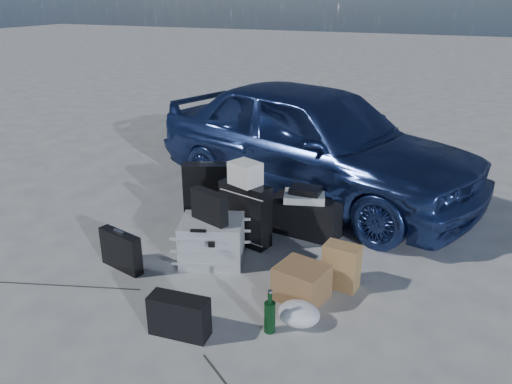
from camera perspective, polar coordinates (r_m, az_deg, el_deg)
ground at (r=4.31m, az=-4.03°, el=-11.46°), size 60.00×60.00×0.00m
car at (r=6.10m, az=6.49°, el=5.91°), size 4.44×2.87×1.41m
pelican_case at (r=4.70m, az=-5.04°, el=-5.56°), size 0.69×0.63×0.41m
laptop_bag at (r=4.54m, az=-5.37°, el=-1.66°), size 0.40×0.22×0.29m
briefcase at (r=4.73m, az=-15.18°, el=-6.47°), size 0.48×0.21×0.36m
suitcase_left at (r=5.47m, az=-5.59°, el=-0.08°), size 0.54×0.38×0.66m
suitcase_right at (r=4.97m, az=-1.21°, el=-2.49°), size 0.56×0.31×0.63m
white_carton at (r=4.80m, az=-1.23°, el=2.15°), size 0.34×0.31×0.22m
duffel_bag at (r=5.23m, az=5.62°, el=-2.85°), size 0.78×0.41×0.37m
flat_box_white at (r=5.15m, az=5.55°, el=-0.53°), size 0.48×0.42×0.07m
flat_box_black at (r=5.14m, az=5.70°, el=0.21°), size 0.31×0.23×0.07m
kraft_bag at (r=4.35m, az=9.73°, el=-8.36°), size 0.32×0.21×0.40m
cardboard_box at (r=4.18m, az=5.24°, el=-10.25°), size 0.45×0.42×0.29m
plastic_bag at (r=3.92m, az=4.94°, el=-13.67°), size 0.33×0.28×0.18m
messenger_bag at (r=3.81m, az=-8.77°, el=-13.84°), size 0.46×0.21×0.31m
green_bottle at (r=3.78m, az=1.59°, el=-13.55°), size 0.10×0.10×0.34m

